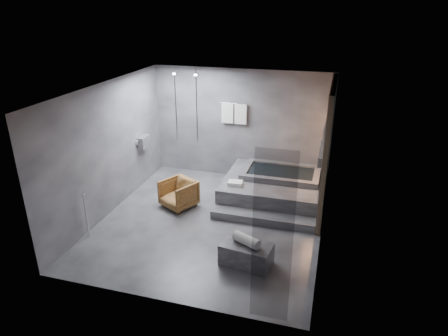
% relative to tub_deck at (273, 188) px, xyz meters
% --- Properties ---
extents(room, '(5.00, 5.04, 2.82)m').
position_rel_tub_deck_xyz_m(room, '(-0.65, -1.21, 1.48)').
color(room, '#303033').
rests_on(room, ground).
extents(tub_deck, '(2.20, 2.00, 0.50)m').
position_rel_tub_deck_xyz_m(tub_deck, '(0.00, 0.00, 0.00)').
color(tub_deck, '#363638').
rests_on(tub_deck, ground).
extents(tub_step, '(2.20, 0.36, 0.18)m').
position_rel_tub_deck_xyz_m(tub_step, '(0.00, -1.18, -0.16)').
color(tub_step, '#363638').
rests_on(tub_step, ground).
extents(concrete_bench, '(0.94, 0.60, 0.40)m').
position_rel_tub_deck_xyz_m(concrete_bench, '(-0.01, -2.68, -0.05)').
color(concrete_bench, '#343436').
rests_on(concrete_bench, ground).
extents(driftwood_chair, '(0.92, 0.93, 0.63)m').
position_rel_tub_deck_xyz_m(driftwood_chair, '(-1.95, -1.00, 0.06)').
color(driftwood_chair, '#4F2F13').
rests_on(driftwood_chair, ground).
extents(rolled_towel, '(0.53, 0.38, 0.18)m').
position_rel_tub_deck_xyz_m(rolled_towel, '(-0.02, -2.67, 0.24)').
color(rolled_towel, white).
rests_on(rolled_towel, concrete_bench).
extents(deck_towel, '(0.34, 0.26, 0.09)m').
position_rel_tub_deck_xyz_m(deck_towel, '(-0.75, -0.59, 0.29)').
color(deck_towel, white).
rests_on(deck_towel, tub_deck).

